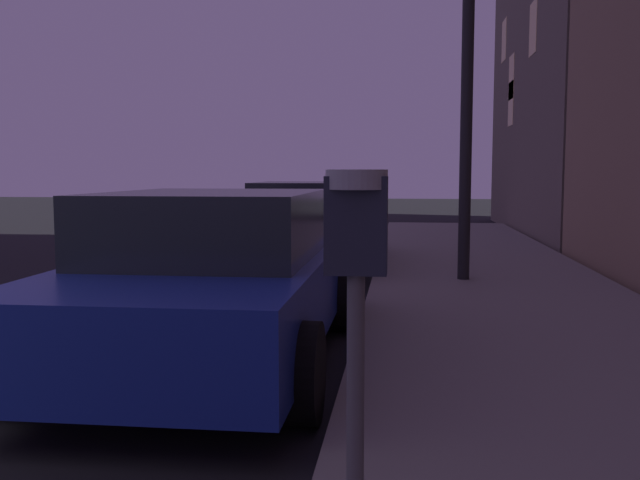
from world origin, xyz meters
name	(u,v)px	position (x,y,z in m)	size (l,w,h in m)	color
parking_meter	(356,285)	(4.27, -0.12, 1.25)	(0.19, 0.19, 1.45)	#59595B
car_blue	(213,278)	(2.85, 3.37, 0.71)	(2.12, 4.31, 1.43)	navy
car_white	(306,227)	(2.85, 9.02, 0.70)	(1.98, 4.19, 1.43)	silver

